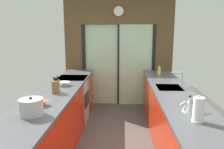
# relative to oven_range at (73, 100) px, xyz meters

# --- Properties ---
(ground_plane) EXTENTS (5.04, 7.60, 0.02)m
(ground_plane) POSITION_rel_oven_range_xyz_m (0.91, -0.65, -0.47)
(ground_plane) COLOR #4C4742
(back_wall_unit) EXTENTS (2.64, 0.12, 2.70)m
(back_wall_unit) POSITION_rel_oven_range_xyz_m (0.91, 1.15, 1.07)
(back_wall_unit) COLOR brown
(back_wall_unit) RESTS_ON ground_plane
(left_counter_run) EXTENTS (0.62, 3.80, 0.92)m
(left_counter_run) POSITION_rel_oven_range_xyz_m (-0.00, -1.12, 0.01)
(left_counter_run) COLOR red
(left_counter_run) RESTS_ON ground_plane
(right_counter_run) EXTENTS (0.62, 3.80, 0.92)m
(right_counter_run) POSITION_rel_oven_range_xyz_m (1.82, -0.95, 0.01)
(right_counter_run) COLOR red
(right_counter_run) RESTS_ON ground_plane
(sink_faucet) EXTENTS (0.19, 0.02, 0.26)m
(sink_faucet) POSITION_rel_oven_range_xyz_m (1.97, -0.70, 0.64)
(sink_faucet) COLOR #B7BABC
(sink_faucet) RESTS_ON right_counter_run
(oven_range) EXTENTS (0.60, 0.60, 0.92)m
(oven_range) POSITION_rel_oven_range_xyz_m (0.00, 0.00, 0.00)
(oven_range) COLOR #B7BABC
(oven_range) RESTS_ON ground_plane
(mixing_bowl_near) EXTENTS (0.17, 0.17, 0.06)m
(mixing_bowl_near) POSITION_rel_oven_range_xyz_m (0.02, -1.72, 0.50)
(mixing_bowl_near) COLOR #BC4C38
(mixing_bowl_near) RESTS_ON left_counter_run
(mixing_bowl_far) EXTENTS (0.21, 0.21, 0.07)m
(mixing_bowl_far) POSITION_rel_oven_range_xyz_m (0.02, -0.68, 0.50)
(mixing_bowl_far) COLOR silver
(mixing_bowl_far) RESTS_ON left_counter_run
(knife_block) EXTENTS (0.08, 0.14, 0.27)m
(knife_block) POSITION_rel_oven_range_xyz_m (0.02, -1.13, 0.56)
(knife_block) COLOR brown
(knife_block) RESTS_ON left_counter_run
(stock_pot) EXTENTS (0.27, 0.27, 0.21)m
(stock_pot) POSITION_rel_oven_range_xyz_m (0.02, -2.05, 0.56)
(stock_pot) COLOR #B7BABC
(stock_pot) RESTS_ON left_counter_run
(kettle) EXTENTS (0.25, 0.17, 0.20)m
(kettle) POSITION_rel_oven_range_xyz_m (1.80, -1.84, 0.55)
(kettle) COLOR #B7BABC
(kettle) RESTS_ON right_counter_run
(soap_bottle) EXTENTS (0.06, 0.06, 0.22)m
(soap_bottle) POSITION_rel_oven_range_xyz_m (1.80, 0.38, 0.56)
(soap_bottle) COLOR #D1CC4C
(soap_bottle) RESTS_ON right_counter_run
(paper_towel_roll) EXTENTS (0.13, 0.13, 0.29)m
(paper_towel_roll) POSITION_rel_oven_range_xyz_m (1.80, -2.14, 0.59)
(paper_towel_roll) COLOR #B7BABC
(paper_towel_roll) RESTS_ON right_counter_run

